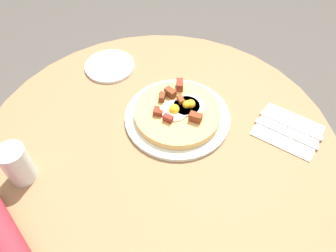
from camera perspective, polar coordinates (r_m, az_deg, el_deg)
The scene contains 9 objects.
ground_plane at distance 1.55m, azimuth -1.06°, elevation -19.17°, with size 6.00×6.00×0.00m, color #4C4742.
dining_table at distance 1.04m, azimuth -1.50°, elevation -8.62°, with size 0.98×0.98×0.73m.
pizza_plate at distance 0.95m, azimuth 1.63°, elevation 1.57°, with size 0.30×0.30×0.01m, color silver.
breakfast_pizza at distance 0.94m, azimuth 1.73°, elevation 2.46°, with size 0.25×0.25×0.05m.
bread_plate at distance 1.13m, azimuth -10.00°, elevation 10.14°, with size 0.16×0.16×0.01m, color white.
napkin at distance 0.98m, azimuth 19.94°, elevation -0.75°, with size 0.17×0.14×0.00m, color white.
fork at distance 0.97m, azimuth 19.66°, elevation -1.28°, with size 0.18×0.01×0.01m, color silver.
knife at distance 0.99m, azimuth 20.36°, elevation 0.10°, with size 0.18×0.01×0.01m, color silver.
water_glass at distance 0.88m, azimuth -24.56°, elevation -6.01°, with size 0.07×0.07×0.11m, color silver.
Camera 1 is at (-0.20, 0.50, 1.45)m, focal length 35.39 mm.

